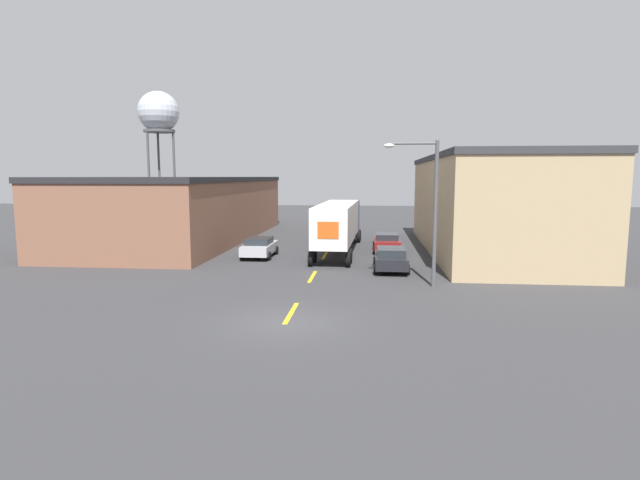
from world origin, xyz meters
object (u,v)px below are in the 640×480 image
object	(u,v)px
parked_car_left_far	(260,247)
street_lamp	(429,202)
parked_car_right_far	(387,242)
parked_car_right_mid	(391,258)
water_tower	(159,114)
semi_truck	(339,221)

from	to	relation	value
parked_car_left_far	street_lamp	xyz separation A→B (m)	(10.78, -8.51, 3.67)
parked_car_right_far	parked_car_right_mid	size ratio (longest dim) A/B	1.00
parked_car_left_far	water_tower	xyz separation A→B (m)	(-17.67, 24.57, 12.42)
parked_car_left_far	semi_truck	bearing A→B (deg)	32.05
semi_truck	street_lamp	xyz separation A→B (m)	(5.31, -11.93, 2.12)
parked_car_left_far	street_lamp	size ratio (longest dim) A/B	0.57
water_tower	street_lamp	bearing A→B (deg)	-49.30
parked_car_right_mid	parked_car_left_far	world-z (taller)	same
semi_truck	street_lamp	world-z (taller)	street_lamp
water_tower	parked_car_right_mid	bearing A→B (deg)	-47.02
parked_car_right_mid	street_lamp	size ratio (longest dim) A/B	0.57
street_lamp	parked_car_right_far	bearing A→B (deg)	97.93
parked_car_right_far	parked_car_right_mid	distance (m)	7.73
parked_car_right_mid	parked_car_left_far	xyz separation A→B (m)	(-9.09, 4.15, 0.00)
parked_car_left_far	street_lamp	world-z (taller)	street_lamp
semi_truck	parked_car_right_mid	xyz separation A→B (m)	(3.63, -7.57, -1.56)
parked_car_right_mid	street_lamp	distance (m)	5.94
parked_car_right_far	parked_car_left_far	distance (m)	9.77
semi_truck	water_tower	bearing A→B (deg)	139.31
parked_car_left_far	water_tower	world-z (taller)	water_tower
semi_truck	street_lamp	distance (m)	13.23
semi_truck	street_lamp	bearing A→B (deg)	-64.27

